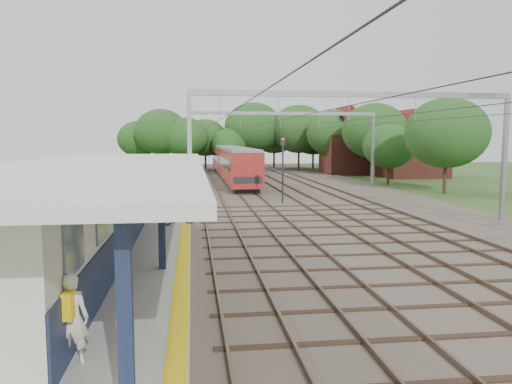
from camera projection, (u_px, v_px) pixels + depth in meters
ground at (414, 344)px, 11.19m from camera, size 160.00×160.00×0.00m
ballast_bed at (300, 193)px, 41.27m from camera, size 18.00×90.00×0.10m
platform at (138, 230)px, 24.02m from camera, size 5.00×52.00×0.35m
yellow_stripe at (185, 226)px, 24.29m from camera, size 0.45×52.00×0.01m
station_building at (73, 214)px, 16.74m from camera, size 3.41×18.00×3.40m
canopy at (100, 168)px, 15.72m from camera, size 6.40×20.00×3.44m
rail_tracks at (271, 192)px, 40.94m from camera, size 11.80×88.00×0.15m
catenary_system at (307, 125)px, 35.96m from camera, size 17.22×88.00×7.00m
tree_band at (256, 136)px, 67.47m from camera, size 31.72×30.88×8.82m
house_near at (412, 152)px, 58.90m from camera, size 7.00×6.12×7.89m
house_far at (355, 149)px, 64.15m from camera, size 8.00×6.12×8.66m
person at (71, 318)px, 9.36m from camera, size 0.66×0.45×1.75m
bicycle at (178, 213)px, 24.54m from camera, size 1.94×1.06×1.12m
train at (231, 161)px, 56.06m from camera, size 2.72×33.83×3.58m
signal_post at (283, 161)px, 34.47m from camera, size 0.35×0.30×4.68m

